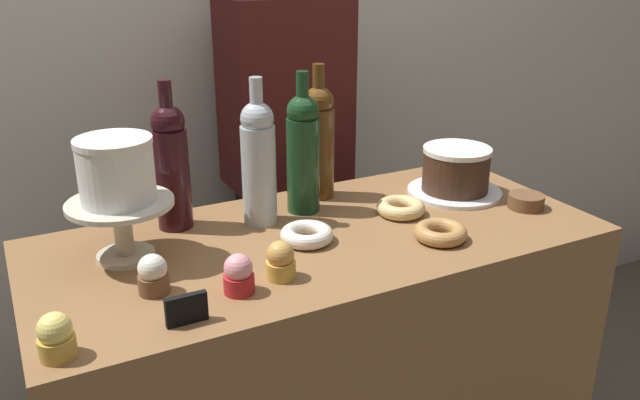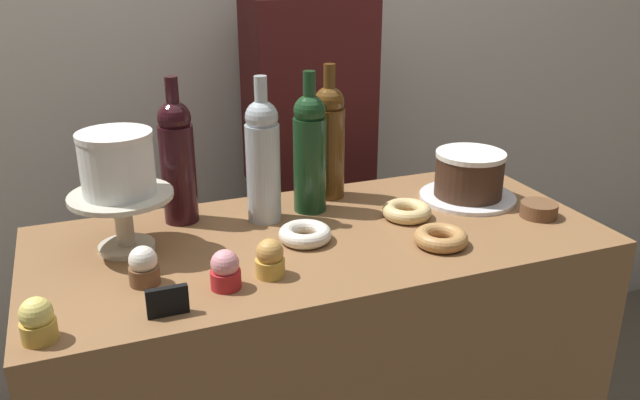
{
  "view_description": "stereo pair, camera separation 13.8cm",
  "coord_description": "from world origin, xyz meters",
  "px_view_note": "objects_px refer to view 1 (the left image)",
  "views": [
    {
      "loc": [
        -0.59,
        -1.14,
        1.54
      ],
      "look_at": [
        0.0,
        0.0,
        1.03
      ],
      "focal_mm": 36.89,
      "sensor_mm": 36.0,
      "label": 1
    },
    {
      "loc": [
        -0.47,
        -1.2,
        1.54
      ],
      "look_at": [
        0.0,
        0.0,
        1.03
      ],
      "focal_mm": 36.89,
      "sensor_mm": 36.0,
      "label": 2
    }
  ],
  "objects_px": {
    "cupcake_strawberry": "(239,275)",
    "donut_sugar": "(307,235)",
    "white_layer_cake": "(116,170)",
    "price_sign_chalkboard": "(186,309)",
    "wine_bottle_dark_red": "(171,164)",
    "cupcake_caramel": "(281,261)",
    "donut_glazed": "(401,208)",
    "barista_figure": "(287,184)",
    "wine_bottle_clear": "(259,160)",
    "wine_bottle_green": "(303,151)",
    "cupcake_vanilla": "(153,275)",
    "cupcake_lemon": "(56,337)",
    "wine_bottle_amber": "(319,140)",
    "donut_maple": "(441,233)",
    "cookie_stack": "(526,201)",
    "cake_stand_pedestal": "(122,220)",
    "chocolate_round_cake": "(456,169)"
  },
  "relations": [
    {
      "from": "cupcake_vanilla",
      "to": "cupcake_lemon",
      "type": "height_order",
      "value": "same"
    },
    {
      "from": "cupcake_lemon",
      "to": "price_sign_chalkboard",
      "type": "bearing_deg",
      "value": 0.73
    },
    {
      "from": "wine_bottle_clear",
      "to": "cupcake_caramel",
      "type": "distance_m",
      "value": 0.3
    },
    {
      "from": "cupcake_lemon",
      "to": "cupcake_caramel",
      "type": "bearing_deg",
      "value": 10.69
    },
    {
      "from": "cupcake_strawberry",
      "to": "cupcake_caramel",
      "type": "xyz_separation_m",
      "value": [
        0.09,
        0.02,
        0.0
      ]
    },
    {
      "from": "cupcake_lemon",
      "to": "white_layer_cake",
      "type": "bearing_deg",
      "value": 60.82
    },
    {
      "from": "wine_bottle_green",
      "to": "cupcake_caramel",
      "type": "xyz_separation_m",
      "value": [
        -0.18,
        -0.28,
        -0.11
      ]
    },
    {
      "from": "wine_bottle_clear",
      "to": "cupcake_vanilla",
      "type": "bearing_deg",
      "value": -144.11
    },
    {
      "from": "cake_stand_pedestal",
      "to": "white_layer_cake",
      "type": "xyz_separation_m",
      "value": [
        -0.0,
        0.0,
        0.1
      ]
    },
    {
      "from": "donut_glazed",
      "to": "chocolate_round_cake",
      "type": "bearing_deg",
      "value": 14.81
    },
    {
      "from": "cupcake_vanilla",
      "to": "donut_glazed",
      "type": "bearing_deg",
      "value": 9.76
    },
    {
      "from": "white_layer_cake",
      "to": "wine_bottle_dark_red",
      "type": "height_order",
      "value": "wine_bottle_dark_red"
    },
    {
      "from": "cupcake_caramel",
      "to": "donut_glazed",
      "type": "distance_m",
      "value": 0.4
    },
    {
      "from": "price_sign_chalkboard",
      "to": "barista_figure",
      "type": "relative_size",
      "value": 0.04
    },
    {
      "from": "cupcake_strawberry",
      "to": "price_sign_chalkboard",
      "type": "height_order",
      "value": "cupcake_strawberry"
    },
    {
      "from": "price_sign_chalkboard",
      "to": "cupcake_caramel",
      "type": "bearing_deg",
      "value": 20.01
    },
    {
      "from": "donut_maple",
      "to": "barista_figure",
      "type": "relative_size",
      "value": 0.07
    },
    {
      "from": "wine_bottle_amber",
      "to": "cupcake_strawberry",
      "type": "height_order",
      "value": "wine_bottle_amber"
    },
    {
      "from": "wine_bottle_clear",
      "to": "cookie_stack",
      "type": "bearing_deg",
      "value": -19.78
    },
    {
      "from": "white_layer_cake",
      "to": "cupcake_caramel",
      "type": "bearing_deg",
      "value": -41.81
    },
    {
      "from": "wine_bottle_clear",
      "to": "price_sign_chalkboard",
      "type": "bearing_deg",
      "value": -128.63
    },
    {
      "from": "barista_figure",
      "to": "cupcake_vanilla",
      "type": "bearing_deg",
      "value": -129.65
    },
    {
      "from": "wine_bottle_dark_red",
      "to": "donut_maple",
      "type": "xyz_separation_m",
      "value": [
        0.48,
        -0.32,
        -0.13
      ]
    },
    {
      "from": "donut_maple",
      "to": "donut_glazed",
      "type": "distance_m",
      "value": 0.15
    },
    {
      "from": "cupcake_strawberry",
      "to": "cupcake_vanilla",
      "type": "bearing_deg",
      "value": 153.07
    },
    {
      "from": "cupcake_caramel",
      "to": "wine_bottle_clear",
      "type": "bearing_deg",
      "value": 75.42
    },
    {
      "from": "cake_stand_pedestal",
      "to": "cupcake_lemon",
      "type": "xyz_separation_m",
      "value": [
        -0.16,
        -0.29,
        -0.05
      ]
    },
    {
      "from": "cupcake_strawberry",
      "to": "wine_bottle_dark_red",
      "type": "bearing_deg",
      "value": 93.12
    },
    {
      "from": "donut_maple",
      "to": "donut_sugar",
      "type": "bearing_deg",
      "value": 154.86
    },
    {
      "from": "wine_bottle_green",
      "to": "cupcake_vanilla",
      "type": "xyz_separation_m",
      "value": [
        -0.41,
        -0.23,
        -0.11
      ]
    },
    {
      "from": "cake_stand_pedestal",
      "to": "cookie_stack",
      "type": "height_order",
      "value": "cake_stand_pedestal"
    },
    {
      "from": "wine_bottle_green",
      "to": "donut_sugar",
      "type": "xyz_separation_m",
      "value": [
        -0.07,
        -0.16,
        -0.13
      ]
    },
    {
      "from": "barista_figure",
      "to": "wine_bottle_clear",
      "type": "bearing_deg",
      "value": -120.5
    },
    {
      "from": "wine_bottle_dark_red",
      "to": "cupcake_vanilla",
      "type": "xyz_separation_m",
      "value": [
        -0.12,
        -0.27,
        -0.11
      ]
    },
    {
      "from": "wine_bottle_amber",
      "to": "donut_glazed",
      "type": "height_order",
      "value": "wine_bottle_amber"
    },
    {
      "from": "donut_sugar",
      "to": "donut_glazed",
      "type": "relative_size",
      "value": 1.0
    },
    {
      "from": "wine_bottle_dark_red",
      "to": "cupcake_caramel",
      "type": "xyz_separation_m",
      "value": [
        0.11,
        -0.33,
        -0.11
      ]
    },
    {
      "from": "donut_glazed",
      "to": "barista_figure",
      "type": "bearing_deg",
      "value": 91.52
    },
    {
      "from": "white_layer_cake",
      "to": "price_sign_chalkboard",
      "type": "bearing_deg",
      "value": -82.42
    },
    {
      "from": "cupcake_vanilla",
      "to": "cupcake_lemon",
      "type": "bearing_deg",
      "value": -144.07
    },
    {
      "from": "cupcake_strawberry",
      "to": "cupcake_lemon",
      "type": "height_order",
      "value": "same"
    },
    {
      "from": "wine_bottle_dark_red",
      "to": "price_sign_chalkboard",
      "type": "distance_m",
      "value": 0.43
    },
    {
      "from": "cupcake_strawberry",
      "to": "donut_sugar",
      "type": "relative_size",
      "value": 0.66
    },
    {
      "from": "white_layer_cake",
      "to": "chocolate_round_cake",
      "type": "relative_size",
      "value": 0.87
    },
    {
      "from": "cupcake_lemon",
      "to": "donut_maple",
      "type": "height_order",
      "value": "cupcake_lemon"
    },
    {
      "from": "wine_bottle_amber",
      "to": "cupcake_caramel",
      "type": "xyz_separation_m",
      "value": [
        -0.26,
        -0.35,
        -0.11
      ]
    },
    {
      "from": "price_sign_chalkboard",
      "to": "barista_figure",
      "type": "bearing_deg",
      "value": 55.98
    },
    {
      "from": "cookie_stack",
      "to": "wine_bottle_green",
      "type": "bearing_deg",
      "value": 154.23
    },
    {
      "from": "wine_bottle_green",
      "to": "cupcake_vanilla",
      "type": "relative_size",
      "value": 4.38
    },
    {
      "from": "wine_bottle_dark_red",
      "to": "donut_sugar",
      "type": "distance_m",
      "value": 0.33
    }
  ]
}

